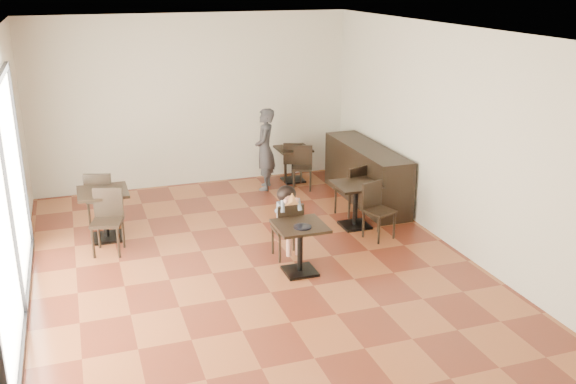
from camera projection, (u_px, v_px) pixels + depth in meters
name	position (u px, v px, depth m)	size (l,w,h in m)	color
floor	(254.00, 267.00, 8.91)	(6.00, 8.00, 0.01)	brown
ceiling	(249.00, 31.00, 7.87)	(6.00, 8.00, 0.01)	silver
wall_back	(194.00, 101.00, 11.97)	(6.00, 0.01, 3.20)	beige
wall_front	(397.00, 294.00, 4.81)	(6.00, 0.01, 3.20)	beige
wall_left	(4.00, 179.00, 7.47)	(0.01, 8.00, 3.20)	beige
wall_right	(451.00, 138.00, 9.30)	(0.01, 8.00, 3.20)	beige
storefront_window	(6.00, 209.00, 7.10)	(0.04, 4.50, 2.60)	white
child_table	(300.00, 249.00, 8.65)	(0.66, 0.66, 0.70)	black
child_chair	(287.00, 229.00, 9.11)	(0.38, 0.38, 0.84)	black
child	(287.00, 222.00, 9.08)	(0.38, 0.53, 1.06)	slate
plate	(303.00, 227.00, 8.44)	(0.24, 0.24, 0.01)	black
pizza_slice	(291.00, 201.00, 8.78)	(0.25, 0.19, 0.06)	tan
adult_patron	(265.00, 149.00, 11.91)	(0.56, 0.37, 1.53)	#39393E
cafe_table_mid	(355.00, 205.00, 10.23)	(0.68, 0.68, 0.72)	black
cafe_table_left	(105.00, 215.00, 9.74)	(0.74, 0.74, 0.78)	black
cafe_table_back	(293.00, 164.00, 12.48)	(0.63, 0.63, 0.67)	black
chair_mid_a	(350.00, 190.00, 10.74)	(0.39, 0.39, 0.87)	black
chair_mid_b	(379.00, 211.00, 9.75)	(0.39, 0.39, 0.87)	black
chair_left_a	(102.00, 199.00, 10.21)	(0.42, 0.42, 0.94)	black
chair_left_b	(107.00, 223.00, 9.22)	(0.42, 0.42, 0.94)	black
chair_back_a	(293.00, 161.00, 12.46)	(0.36, 0.36, 0.80)	black
chair_back_b	(302.00, 168.00, 12.00)	(0.36, 0.36, 0.80)	black
service_counter	(366.00, 174.00, 11.35)	(0.60, 2.40, 1.00)	black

